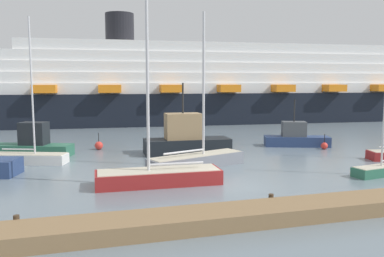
# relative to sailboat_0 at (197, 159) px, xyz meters

# --- Properties ---
(ground_plane) EXTENTS (600.00, 600.00, 0.00)m
(ground_plane) POSITION_rel_sailboat_0_xyz_m (0.67, -5.87, -0.62)
(ground_plane) COLOR slate
(dock_pier) EXTENTS (27.93, 2.31, 0.83)m
(dock_pier) POSITION_rel_sailboat_0_xyz_m (0.67, -11.41, -0.27)
(dock_pier) COLOR olive
(dock_pier) RESTS_ON ground_plane
(sailboat_0) EXTENTS (7.63, 4.17, 10.98)m
(sailboat_0) POSITION_rel_sailboat_0_xyz_m (0.00, 0.00, 0.00)
(sailboat_0) COLOR gray
(sailboat_0) RESTS_ON ground_plane
(sailboat_1) EXTENTS (7.51, 2.42, 13.85)m
(sailboat_1) POSITION_rel_sailboat_0_xyz_m (-3.55, -3.95, 0.03)
(sailboat_1) COLOR maroon
(sailboat_1) RESTS_ON ground_plane
(sailboat_2) EXTENTS (5.79, 3.23, 10.83)m
(sailboat_2) POSITION_rel_sailboat_0_xyz_m (-11.77, 4.75, -0.08)
(sailboat_2) COLOR white
(sailboat_2) RESTS_ON ground_plane
(fishing_boat_1) EXTENTS (7.45, 2.80, 6.04)m
(fishing_boat_1) POSITION_rel_sailboat_0_xyz_m (0.67, 5.67, 0.63)
(fishing_boat_1) COLOR black
(fishing_boat_1) RESTS_ON ground_plane
(fishing_boat_2) EXTENTS (6.31, 3.71, 4.49)m
(fishing_boat_2) POSITION_rel_sailboat_0_xyz_m (11.81, 6.59, 0.21)
(fishing_boat_2) COLOR navy
(fishing_boat_2) RESTS_ON ground_plane
(fishing_boat_3) EXTENTS (7.04, 4.12, 5.20)m
(fishing_boat_3) POSITION_rel_sailboat_0_xyz_m (-11.95, 8.04, 0.31)
(fishing_boat_3) COLOR #2D6B51
(fishing_boat_3) RESTS_ON ground_plane
(channel_buoy_0) EXTENTS (0.57, 0.57, 1.64)m
(channel_buoy_0) POSITION_rel_sailboat_0_xyz_m (12.96, 8.91, -0.31)
(channel_buoy_0) COLOR green
(channel_buoy_0) RESTS_ON ground_plane
(channel_buoy_1) EXTENTS (0.62, 0.62, 1.40)m
(channel_buoy_1) POSITION_rel_sailboat_0_xyz_m (13.42, 4.32, -0.30)
(channel_buoy_1) COLOR red
(channel_buoy_1) RESTS_ON ground_plane
(channel_buoy_2) EXTENTS (0.74, 0.74, 1.54)m
(channel_buoy_2) POSITION_rel_sailboat_0_xyz_m (-6.45, 9.69, -0.24)
(channel_buoy_2) COLOR red
(channel_buoy_2) RESTS_ON ground_plane
(cruise_ship) EXTENTS (82.38, 17.16, 15.95)m
(cruise_ship) POSITION_rel_sailboat_0_xyz_m (12.40, 31.46, 4.52)
(cruise_ship) COLOR black
(cruise_ship) RESTS_ON ground_plane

